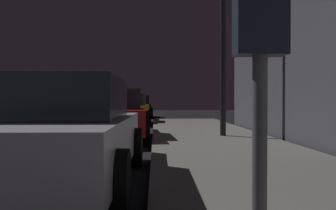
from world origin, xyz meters
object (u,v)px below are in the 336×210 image
car_black (136,107)px  car_red (112,115)px  car_yellow_cab (129,109)px  car_silver (63,132)px  parking_meter (260,66)px

car_black → car_red: bearing=-90.0°
car_red → car_yellow_cab: size_ratio=1.00×
car_yellow_cab → car_black: (0.00, 6.72, 0.01)m
car_silver → car_yellow_cab: bearing=90.0°
car_silver → car_yellow_cab: same height
car_yellow_cab → car_black: size_ratio=1.05×
car_yellow_cab → car_black: same height
car_red → car_black: same height
car_silver → car_yellow_cab: size_ratio=1.02×
car_black → parking_meter: bearing=-86.0°
car_yellow_cab → car_silver: bearing=-90.0°
car_silver → car_yellow_cab: 12.53m
parking_meter → car_yellow_cab: size_ratio=0.34×
car_silver → car_black: bearing=90.0°
parking_meter → car_silver: size_ratio=0.33×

